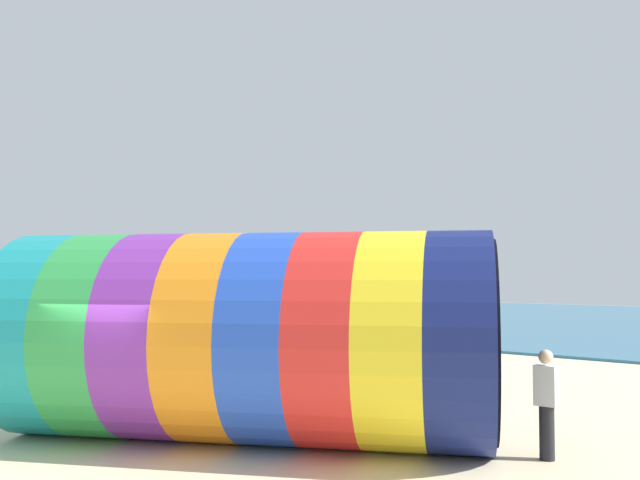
{
  "coord_description": "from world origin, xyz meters",
  "views": [
    {
      "loc": [
        10.65,
        -7.14,
        3.01
      ],
      "look_at": [
        1.33,
        3.75,
        3.67
      ],
      "focal_mm": 40.0,
      "sensor_mm": 36.0,
      "label": 1
    }
  ],
  "objects": [
    {
      "name": "giant_inflatable_tube",
      "position": [
        1.36,
        1.76,
        1.86
      ],
      "size": [
        9.3,
        7.41,
        3.73
      ],
      "color": "teal",
      "rests_on": "ground"
    },
    {
      "name": "kite_handler",
      "position": [
        5.89,
        4.04,
        0.91
      ],
      "size": [
        0.37,
        0.24,
        1.77
      ],
      "color": "black",
      "rests_on": "ground"
    },
    {
      "name": "ground_plane",
      "position": [
        0.0,
        0.0,
        0.0
      ],
      "size": [
        120.0,
        120.0,
        0.0
      ],
      "primitive_type": "plane",
      "color": "beige"
    }
  ]
}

